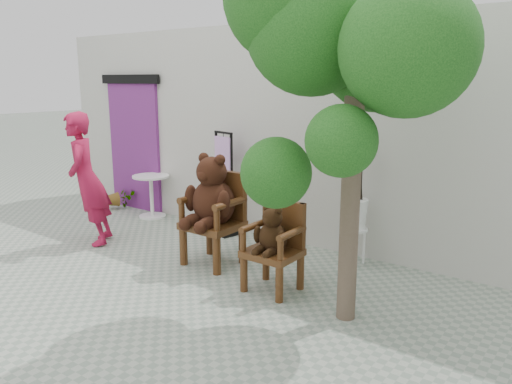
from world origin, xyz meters
TOP-DOWN VIEW (x-y plane):
  - ground_plane at (0.00, 0.00)m, footprint 60.00×60.00m
  - back_wall at (0.00, 3.10)m, footprint 9.00×1.00m
  - doorway at (-3.00, 2.58)m, footprint 1.40×0.11m
  - chair_big at (-0.09, 1.30)m, footprint 0.66×0.73m
  - chair_small at (0.96, 1.10)m, footprint 0.55×0.51m
  - person at (-1.98, 0.87)m, footprint 0.77×0.78m
  - cafe_table at (-2.33, 2.32)m, footprint 0.60×0.60m
  - display_stand at (-0.79, 2.35)m, footprint 0.52×0.44m
  - stool_bucket at (1.31, 2.35)m, footprint 0.32×0.32m
  - tree at (1.74, 0.90)m, footprint 2.25×1.87m
  - potted_plant at (-3.18, 2.35)m, footprint 0.49×0.47m

SIDE VIEW (x-z plane):
  - ground_plane at x=0.00m, z-range 0.00..0.00m
  - potted_plant at x=-3.18m, z-range 0.00..0.43m
  - cafe_table at x=-2.33m, z-range 0.09..0.79m
  - chair_small at x=0.96m, z-range 0.09..1.06m
  - display_stand at x=-0.79m, z-range -0.17..1.34m
  - stool_bucket at x=1.31m, z-range -0.08..1.37m
  - chair_big at x=-0.09m, z-range 0.09..1.47m
  - person at x=-1.98m, z-range 0.00..1.82m
  - doorway at x=-3.00m, z-range 0.00..2.33m
  - back_wall at x=0.00m, z-range 0.00..3.00m
  - tree at x=1.74m, z-range 0.88..4.47m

